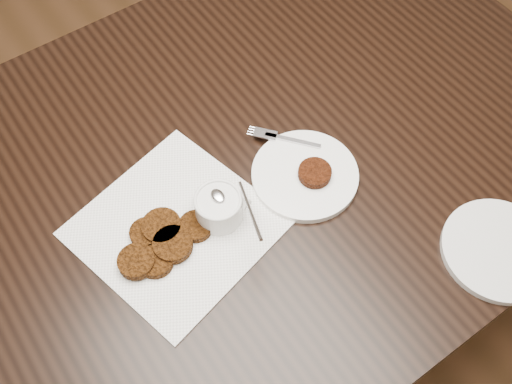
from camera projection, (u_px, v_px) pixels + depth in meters
floor at (264, 343)px, 1.70m from camera, size 4.00×4.00×0.00m
table at (230, 257)px, 1.43m from camera, size 1.53×0.98×0.75m
napkin at (176, 227)px, 1.05m from camera, size 0.36×0.36×0.00m
sauce_ramekin at (218, 199)px, 1.01m from camera, size 0.14×0.14×0.12m
patty_cluster at (159, 241)px, 1.02m from camera, size 0.27×0.27×0.02m
plate_with_patty at (305, 173)px, 1.09m from camera, size 0.28×0.28×0.03m
plate_empty at (499, 250)px, 1.02m from camera, size 0.26×0.26×0.01m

